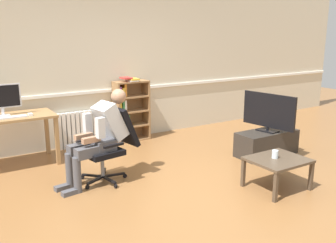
# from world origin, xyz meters

# --- Properties ---
(ground_plane) EXTENTS (18.00, 18.00, 0.00)m
(ground_plane) POSITION_xyz_m (0.00, 0.00, 0.00)
(ground_plane) COLOR brown
(back_wall) EXTENTS (12.00, 0.13, 2.70)m
(back_wall) POSITION_xyz_m (0.00, 2.65, 1.35)
(back_wall) COLOR beige
(back_wall) RESTS_ON ground_plane
(computer_desk) EXTENTS (1.28, 0.66, 0.76)m
(computer_desk) POSITION_xyz_m (-1.75, 2.15, 0.65)
(computer_desk) COLOR #9E7547
(computer_desk) RESTS_ON ground_plane
(imac_monitor) EXTENTS (0.54, 0.14, 0.45)m
(imac_monitor) POSITION_xyz_m (-1.80, 2.23, 1.02)
(imac_monitor) COLOR silver
(imac_monitor) RESTS_ON computer_desk
(keyboard) EXTENTS (0.38, 0.12, 0.02)m
(keyboard) POSITION_xyz_m (-1.71, 2.01, 0.77)
(keyboard) COLOR silver
(keyboard) RESTS_ON computer_desk
(computer_mouse) EXTENTS (0.06, 0.10, 0.03)m
(computer_mouse) POSITION_xyz_m (-1.47, 2.03, 0.77)
(computer_mouse) COLOR white
(computer_mouse) RESTS_ON computer_desk
(bookshelf) EXTENTS (0.62, 0.29, 1.16)m
(bookshelf) POSITION_xyz_m (0.31, 2.44, 0.54)
(bookshelf) COLOR olive
(bookshelf) RESTS_ON ground_plane
(radiator) EXTENTS (0.76, 0.08, 0.62)m
(radiator) POSITION_xyz_m (-0.58, 2.54, 0.31)
(radiator) COLOR white
(radiator) RESTS_ON ground_plane
(office_chair) EXTENTS (0.80, 0.63, 0.97)m
(office_chair) POSITION_xyz_m (-0.69, 0.92, 0.52)
(office_chair) COLOR black
(office_chair) RESTS_ON ground_plane
(person_seated) EXTENTS (1.02, 0.46, 1.21)m
(person_seated) POSITION_xyz_m (-0.86, 0.89, 0.65)
(person_seated) COLOR #4C4C51
(person_seated) RESTS_ON ground_plane
(tv_stand) EXTENTS (1.03, 0.43, 0.39)m
(tv_stand) POSITION_xyz_m (1.82, 0.52, 0.20)
(tv_stand) COLOR #2D2823
(tv_stand) RESTS_ON ground_plane
(tv_screen) EXTENTS (0.25, 0.92, 0.61)m
(tv_screen) POSITION_xyz_m (1.82, 0.52, 0.71)
(tv_screen) COLOR black
(tv_screen) RESTS_ON tv_stand
(coffee_table) EXTENTS (0.69, 0.60, 0.40)m
(coffee_table) POSITION_xyz_m (0.94, -0.48, 0.35)
(coffee_table) COLOR #4C3D2D
(coffee_table) RESTS_ON ground_plane
(drinking_glass) EXTENTS (0.08, 0.08, 0.10)m
(drinking_glass) POSITION_xyz_m (0.92, -0.45, 0.45)
(drinking_glass) COLOR silver
(drinking_glass) RESTS_ON coffee_table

